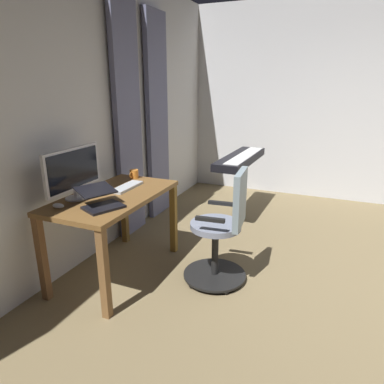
{
  "coord_description": "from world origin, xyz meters",
  "views": [
    {
      "loc": [
        2.62,
        -0.91,
        1.69
      ],
      "look_at": [
        -0.07,
        -2.05,
        0.76
      ],
      "focal_mm": 32.15,
      "sensor_mm": 36.0,
      "label": 1
    }
  ],
  "objects_px": {
    "office_chair": "(223,232)",
    "laptop": "(101,201)",
    "mug_tea": "(134,174)",
    "computer_keyboard": "(127,187)",
    "computer_mouse": "(58,206)",
    "piano_keyboard": "(241,160)",
    "computer_monitor": "(73,171)",
    "desk": "(114,206)"
  },
  "relations": [
    {
      "from": "computer_keyboard",
      "to": "mug_tea",
      "type": "distance_m",
      "value": 0.35
    },
    {
      "from": "desk",
      "to": "mug_tea",
      "type": "bearing_deg",
      "value": -167.47
    },
    {
      "from": "desk",
      "to": "office_chair",
      "type": "height_order",
      "value": "office_chair"
    },
    {
      "from": "office_chair",
      "to": "computer_mouse",
      "type": "relative_size",
      "value": 10.14
    },
    {
      "from": "office_chair",
      "to": "piano_keyboard",
      "type": "relative_size",
      "value": 0.81
    },
    {
      "from": "computer_mouse",
      "to": "piano_keyboard",
      "type": "bearing_deg",
      "value": 159.81
    },
    {
      "from": "desk",
      "to": "piano_keyboard",
      "type": "relative_size",
      "value": 0.99
    },
    {
      "from": "piano_keyboard",
      "to": "laptop",
      "type": "bearing_deg",
      "value": -12.43
    },
    {
      "from": "desk",
      "to": "computer_mouse",
      "type": "height_order",
      "value": "computer_mouse"
    },
    {
      "from": "desk",
      "to": "laptop",
      "type": "height_order",
      "value": "laptop"
    },
    {
      "from": "office_chair",
      "to": "computer_keyboard",
      "type": "height_order",
      "value": "office_chair"
    },
    {
      "from": "computer_mouse",
      "to": "computer_keyboard",
      "type": "bearing_deg",
      "value": 162.68
    },
    {
      "from": "computer_keyboard",
      "to": "laptop",
      "type": "distance_m",
      "value": 0.51
    },
    {
      "from": "desk",
      "to": "laptop",
      "type": "bearing_deg",
      "value": 18.37
    },
    {
      "from": "piano_keyboard",
      "to": "computer_mouse",
      "type": "bearing_deg",
      "value": -18.3
    },
    {
      "from": "computer_mouse",
      "to": "desk",
      "type": "bearing_deg",
      "value": 156.43
    },
    {
      "from": "laptop",
      "to": "computer_mouse",
      "type": "xyz_separation_m",
      "value": [
        0.15,
        -0.29,
        -0.03
      ]
    },
    {
      "from": "computer_keyboard",
      "to": "office_chair",
      "type": "bearing_deg",
      "value": 92.45
    },
    {
      "from": "computer_keyboard",
      "to": "piano_keyboard",
      "type": "xyz_separation_m",
      "value": [
        -1.62,
        0.63,
        -0.02
      ]
    },
    {
      "from": "computer_monitor",
      "to": "computer_mouse",
      "type": "relative_size",
      "value": 6.2
    },
    {
      "from": "desk",
      "to": "office_chair",
      "type": "bearing_deg",
      "value": 104.71
    },
    {
      "from": "piano_keyboard",
      "to": "computer_monitor",
      "type": "bearing_deg",
      "value": -20.97
    },
    {
      "from": "computer_monitor",
      "to": "piano_keyboard",
      "type": "bearing_deg",
      "value": 157.14
    },
    {
      "from": "mug_tea",
      "to": "office_chair",
      "type": "bearing_deg",
      "value": 74.78
    },
    {
      "from": "computer_monitor",
      "to": "laptop",
      "type": "xyz_separation_m",
      "value": [
        0.08,
        0.32,
        -0.19
      ]
    },
    {
      "from": "desk",
      "to": "office_chair",
      "type": "xyz_separation_m",
      "value": [
        -0.24,
        0.93,
        -0.18
      ]
    },
    {
      "from": "laptop",
      "to": "mug_tea",
      "type": "bearing_deg",
      "value": -140.78
    },
    {
      "from": "office_chair",
      "to": "computer_keyboard",
      "type": "bearing_deg",
      "value": 87.03
    },
    {
      "from": "office_chair",
      "to": "laptop",
      "type": "relative_size",
      "value": 2.49
    },
    {
      "from": "laptop",
      "to": "computer_mouse",
      "type": "height_order",
      "value": "laptop"
    },
    {
      "from": "office_chair",
      "to": "piano_keyboard",
      "type": "bearing_deg",
      "value": 4.85
    },
    {
      "from": "piano_keyboard",
      "to": "office_chair",
      "type": "bearing_deg",
      "value": 12.15
    },
    {
      "from": "computer_keyboard",
      "to": "mug_tea",
      "type": "bearing_deg",
      "value": -158.77
    },
    {
      "from": "computer_mouse",
      "to": "piano_keyboard",
      "type": "relative_size",
      "value": 0.08
    },
    {
      "from": "office_chair",
      "to": "computer_mouse",
      "type": "bearing_deg",
      "value": 116.08
    },
    {
      "from": "computer_mouse",
      "to": "mug_tea",
      "type": "relative_size",
      "value": 0.77
    },
    {
      "from": "laptop",
      "to": "piano_keyboard",
      "type": "distance_m",
      "value": 2.2
    },
    {
      "from": "computer_monitor",
      "to": "mug_tea",
      "type": "xyz_separation_m",
      "value": [
        -0.74,
        0.1,
        -0.2
      ]
    },
    {
      "from": "laptop",
      "to": "computer_monitor",
      "type": "bearing_deg",
      "value": -80.38
    },
    {
      "from": "laptop",
      "to": "computer_mouse",
      "type": "relative_size",
      "value": 4.07
    },
    {
      "from": "office_chair",
      "to": "laptop",
      "type": "xyz_separation_m",
      "value": [
        0.54,
        -0.83,
        0.34
      ]
    },
    {
      "from": "office_chair",
      "to": "computer_keyboard",
      "type": "relative_size",
      "value": 2.65
    }
  ]
}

